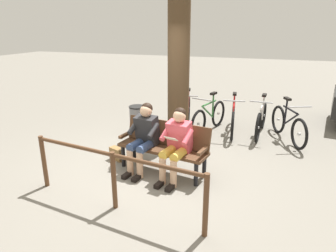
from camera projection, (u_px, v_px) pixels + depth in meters
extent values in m
plane|color=slate|center=(148.00, 171.00, 5.35)|extent=(40.00, 40.00, 0.00)
cube|color=#51331E|center=(162.00, 149.00, 5.21)|extent=(1.65, 0.71, 0.05)
cube|color=#51331E|center=(168.00, 133.00, 5.29)|extent=(1.60, 0.41, 0.42)
cube|color=#51331E|center=(203.00, 150.00, 4.82)|extent=(0.13, 0.40, 0.05)
cube|color=#51331E|center=(126.00, 134.00, 5.52)|extent=(0.13, 0.40, 0.05)
cylinder|color=black|center=(196.00, 174.00, 4.81)|extent=(0.07, 0.07, 0.40)
cylinder|color=black|center=(123.00, 156.00, 5.47)|extent=(0.07, 0.07, 0.40)
cylinder|color=black|center=(204.00, 166.00, 5.09)|extent=(0.07, 0.07, 0.40)
cylinder|color=black|center=(134.00, 150.00, 5.76)|extent=(0.07, 0.07, 0.40)
cube|color=#D84C59|center=(180.00, 136.00, 4.99)|extent=(0.43, 0.37, 0.55)
sphere|color=#D8A884|center=(179.00, 116.00, 4.86)|extent=(0.21, 0.21, 0.21)
sphere|color=black|center=(180.00, 114.00, 4.87)|extent=(0.20, 0.20, 0.20)
cylinder|color=gold|center=(179.00, 154.00, 4.85)|extent=(0.22, 0.42, 0.15)
cylinder|color=#D8A884|center=(173.00, 174.00, 4.77)|extent=(0.11, 0.11, 0.45)
cube|color=black|center=(170.00, 187.00, 4.74)|extent=(0.13, 0.23, 0.07)
cylinder|color=#D84C59|center=(188.00, 137.00, 4.78)|extent=(0.14, 0.32, 0.23)
cylinder|color=gold|center=(169.00, 152.00, 4.94)|extent=(0.22, 0.42, 0.15)
cylinder|color=#D8A884|center=(162.00, 171.00, 4.86)|extent=(0.11, 0.11, 0.45)
cube|color=black|center=(159.00, 184.00, 4.84)|extent=(0.13, 0.23, 0.07)
cylinder|color=#D84C59|center=(166.00, 133.00, 4.96)|extent=(0.14, 0.32, 0.23)
cube|color=silver|center=(171.00, 139.00, 4.72)|extent=(0.22, 0.15, 0.09)
cube|color=#262628|center=(147.00, 130.00, 5.28)|extent=(0.43, 0.37, 0.55)
sphere|color=#D8A884|center=(146.00, 111.00, 5.15)|extent=(0.21, 0.21, 0.21)
sphere|color=black|center=(147.00, 108.00, 5.17)|extent=(0.20, 0.20, 0.20)
cylinder|color=#334772|center=(146.00, 147.00, 5.14)|extent=(0.22, 0.42, 0.15)
cylinder|color=#D8A884|center=(140.00, 165.00, 5.06)|extent=(0.11, 0.11, 0.45)
cube|color=black|center=(137.00, 178.00, 5.04)|extent=(0.13, 0.23, 0.07)
cylinder|color=#262628|center=(153.00, 131.00, 5.07)|extent=(0.14, 0.32, 0.23)
cylinder|color=#334772|center=(136.00, 145.00, 5.23)|extent=(0.22, 0.42, 0.15)
cylinder|color=#D8A884|center=(130.00, 163.00, 5.15)|extent=(0.11, 0.11, 0.45)
cube|color=black|center=(127.00, 175.00, 5.13)|extent=(0.13, 0.23, 0.07)
cylinder|color=#262628|center=(134.00, 127.00, 5.26)|extent=(0.14, 0.32, 0.23)
cube|color=olive|center=(117.00, 154.00, 5.77)|extent=(0.33, 0.24, 0.24)
cylinder|color=#4C3823|center=(179.00, 66.00, 6.27)|extent=(0.46, 0.46, 3.32)
cylinder|color=slate|center=(138.00, 124.00, 6.70)|extent=(0.35, 0.35, 0.75)
cylinder|color=black|center=(137.00, 107.00, 6.58)|extent=(0.37, 0.37, 0.03)
torus|color=black|center=(299.00, 134.00, 6.20)|extent=(0.32, 0.63, 0.66)
cylinder|color=silver|center=(299.00, 134.00, 6.20)|extent=(0.07, 0.07, 0.06)
torus|color=black|center=(278.00, 119.00, 7.17)|extent=(0.32, 0.63, 0.66)
cylinder|color=silver|center=(278.00, 119.00, 7.17)|extent=(0.07, 0.07, 0.06)
cylinder|color=black|center=(290.00, 110.00, 6.56)|extent=(0.29, 0.60, 0.04)
cylinder|color=black|center=(291.00, 119.00, 6.55)|extent=(0.28, 0.56, 0.43)
cylinder|color=black|center=(286.00, 111.00, 6.76)|extent=(0.04, 0.04, 0.55)
cube|color=black|center=(288.00, 99.00, 6.67)|extent=(0.17, 0.24, 0.05)
cylinder|color=#B2B2B7|center=(300.00, 107.00, 6.12)|extent=(0.45, 0.22, 0.03)
torus|color=black|center=(258.00, 128.00, 6.60)|extent=(0.10, 0.66, 0.66)
cylinder|color=silver|center=(258.00, 128.00, 6.60)|extent=(0.05, 0.06, 0.06)
torus|color=black|center=(264.00, 115.00, 7.48)|extent=(0.10, 0.66, 0.66)
cylinder|color=silver|center=(264.00, 115.00, 7.48)|extent=(0.05, 0.06, 0.06)
cylinder|color=silver|center=(263.00, 105.00, 6.92)|extent=(0.08, 0.63, 0.04)
cylinder|color=silver|center=(261.00, 115.00, 6.91)|extent=(0.08, 0.60, 0.43)
cylinder|color=silver|center=(263.00, 107.00, 7.10)|extent=(0.04, 0.04, 0.55)
cube|color=black|center=(264.00, 95.00, 7.02)|extent=(0.10, 0.23, 0.05)
cylinder|color=#B2B2B7|center=(261.00, 102.00, 6.51)|extent=(0.48, 0.06, 0.03)
torus|color=black|center=(232.00, 126.00, 6.69)|extent=(0.13, 0.66, 0.66)
cylinder|color=silver|center=(232.00, 126.00, 6.69)|extent=(0.06, 0.07, 0.06)
torus|color=black|center=(233.00, 114.00, 7.64)|extent=(0.13, 0.66, 0.66)
cylinder|color=silver|center=(233.00, 114.00, 7.64)|extent=(0.06, 0.07, 0.06)
cylinder|color=#B71414|center=(234.00, 104.00, 7.04)|extent=(0.11, 0.63, 0.04)
cylinder|color=#B71414|center=(233.00, 113.00, 7.03)|extent=(0.11, 0.60, 0.43)
cylinder|color=#B71414|center=(234.00, 105.00, 7.24)|extent=(0.04, 0.04, 0.55)
cube|color=black|center=(235.00, 94.00, 7.15)|extent=(0.11, 0.23, 0.05)
cylinder|color=#B2B2B7|center=(234.00, 101.00, 6.61)|extent=(0.48, 0.09, 0.03)
torus|color=black|center=(198.00, 124.00, 6.84)|extent=(0.23, 0.65, 0.66)
cylinder|color=silver|center=(198.00, 124.00, 6.84)|extent=(0.06, 0.07, 0.06)
torus|color=black|center=(218.00, 114.00, 7.63)|extent=(0.23, 0.65, 0.66)
cylinder|color=silver|center=(218.00, 114.00, 7.63)|extent=(0.06, 0.07, 0.06)
cylinder|color=#337238|center=(210.00, 103.00, 7.11)|extent=(0.21, 0.62, 0.04)
cylinder|color=#337238|center=(208.00, 112.00, 7.12)|extent=(0.20, 0.59, 0.43)
cylinder|color=#337238|center=(213.00, 105.00, 7.28)|extent=(0.04, 0.04, 0.55)
cube|color=black|center=(214.00, 93.00, 7.19)|extent=(0.15, 0.24, 0.05)
cylinder|color=#B2B2B7|center=(202.00, 99.00, 6.74)|extent=(0.47, 0.16, 0.03)
torus|color=black|center=(187.00, 120.00, 7.15)|extent=(0.21, 0.66, 0.66)
cylinder|color=silver|center=(187.00, 120.00, 7.15)|extent=(0.06, 0.07, 0.06)
torus|color=black|center=(189.00, 108.00, 8.11)|extent=(0.21, 0.66, 0.66)
cylinder|color=silver|center=(189.00, 108.00, 8.11)|extent=(0.06, 0.07, 0.06)
cylinder|color=#B71414|center=(188.00, 99.00, 7.51)|extent=(0.19, 0.62, 0.04)
cylinder|color=#B71414|center=(188.00, 108.00, 7.50)|extent=(0.18, 0.59, 0.43)
cylinder|color=#B71414|center=(188.00, 100.00, 7.71)|extent=(0.04, 0.04, 0.55)
cube|color=black|center=(189.00, 90.00, 7.62)|extent=(0.14, 0.23, 0.05)
cylinder|color=#B2B2B7|center=(188.00, 96.00, 7.07)|extent=(0.47, 0.14, 0.03)
cylinder|color=#51331E|center=(206.00, 206.00, 3.58)|extent=(0.07, 0.07, 0.85)
cylinder|color=#51331E|center=(114.00, 180.00, 4.16)|extent=(0.07, 0.07, 0.85)
cylinder|color=#51331E|center=(44.00, 162.00, 4.74)|extent=(0.07, 0.07, 0.85)
cylinder|color=#51331E|center=(112.00, 155.00, 4.04)|extent=(2.67, 0.41, 0.06)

